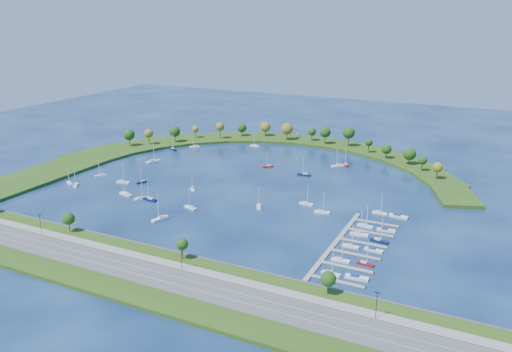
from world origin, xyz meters
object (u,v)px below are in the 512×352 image
at_px(moored_boat_21, 268,166).
at_px(moored_boat_9, 141,198).
at_px(moored_boat_0, 173,149).
at_px(moored_boat_10, 153,161).
at_px(moored_boat_16, 259,206).
at_px(moored_boat_5, 322,211).
at_px(moored_boat_20, 190,207).
at_px(moored_boat_12, 76,185).
at_px(moored_boat_11, 70,183).
at_px(docked_boat_9, 386,230).
at_px(moored_boat_18, 101,175).
at_px(dock_system, 350,247).
at_px(moored_boat_13, 304,174).
at_px(moored_boat_19, 192,189).
at_px(moored_boat_3, 126,194).
at_px(moored_boat_1, 255,145).
at_px(moored_boat_2, 346,164).
at_px(docked_boat_6, 359,234).
at_px(docked_boat_8, 365,225).
at_px(docked_boat_7, 379,240).
at_px(moored_boat_15, 306,203).
at_px(docked_boat_5, 374,250).
at_px(moored_boat_4, 160,218).
at_px(docked_boat_10, 380,212).
at_px(docked_boat_0, 331,273).
at_px(docked_boat_11, 398,216).
at_px(docked_boat_3, 365,263).
at_px(docked_boat_2, 340,259).
at_px(harbor_tower, 298,136).
at_px(docked_boat_4, 350,246).
at_px(moored_boat_17, 150,199).
at_px(docked_boat_1, 357,277).
at_px(moored_boat_6, 338,165).
at_px(moored_boat_7, 194,146).
at_px(moored_boat_14, 123,182).

bearing_deg(moored_boat_21, moored_boat_9, 27.03).
relative_size(moored_boat_0, moored_boat_10, 0.88).
bearing_deg(moored_boat_16, moored_boat_5, -103.89).
bearing_deg(moored_boat_20, moored_boat_12, 14.16).
xyz_separation_m(moored_boat_11, moored_boat_20, (91.26, -2.38, 0.03)).
bearing_deg(docked_boat_9, moored_boat_16, 172.95).
bearing_deg(moored_boat_18, dock_system, 119.02).
bearing_deg(moored_boat_13, moored_boat_9, 47.22).
height_order(dock_system, moored_boat_5, moored_boat_5).
bearing_deg(moored_boat_20, moored_boat_19, -44.63).
bearing_deg(moored_boat_3, moored_boat_1, -85.28).
bearing_deg(moored_boat_1, moored_boat_2, 168.30).
height_order(docked_boat_6, docked_boat_9, docked_boat_6).
xyz_separation_m(moored_boat_1, docked_boat_8, (121.16, -120.44, 0.02)).
relative_size(moored_boat_3, docked_boat_7, 1.06).
bearing_deg(moored_boat_15, moored_boat_19, -173.66).
bearing_deg(docked_boat_6, moored_boat_19, 160.70).
xyz_separation_m(moored_boat_18, moored_boat_21, (90.04, 66.94, 0.01)).
xyz_separation_m(moored_boat_5, docked_boat_9, (36.05, -9.03, -0.24)).
xyz_separation_m(docked_boat_5, docked_boat_9, (-0.01, 24.48, 0.04)).
distance_m(moored_boat_10, docked_boat_9, 183.27).
xyz_separation_m(moored_boat_4, moored_boat_20, (5.24, 20.35, -0.07)).
bearing_deg(moored_boat_15, moored_boat_9, -158.75).
bearing_deg(moored_boat_5, moored_boat_18, 171.25).
xyz_separation_m(moored_boat_1, docked_boat_7, (131.65, -135.02, 0.04)).
height_order(moored_boat_16, docked_boat_10, moored_boat_16).
bearing_deg(docked_boat_7, moored_boat_21, 146.99).
relative_size(moored_boat_5, docked_boat_0, 1.03).
relative_size(docked_boat_8, docked_boat_10, 1.02).
relative_size(moored_boat_3, moored_boat_4, 0.95).
distance_m(dock_system, moored_boat_16, 64.65).
bearing_deg(docked_boat_0, moored_boat_19, 150.20).
xyz_separation_m(moored_boat_1, docked_boat_11, (133.49, -100.42, -0.15)).
distance_m(moored_boat_5, docked_boat_3, 60.19).
height_order(moored_boat_2, moored_boat_5, moored_boat_2).
bearing_deg(moored_boat_21, moored_boat_16, 71.29).
xyz_separation_m(docked_boat_2, docked_boat_3, (10.51, 1.54, -0.02)).
xyz_separation_m(harbor_tower, docked_boat_4, (97.71, -180.34, -3.22)).
xyz_separation_m(harbor_tower, docked_boat_8, (97.71, -154.25, -3.21)).
distance_m(moored_boat_17, docked_boat_8, 121.37).
relative_size(moored_boat_3, docked_boat_10, 1.15).
relative_size(moored_boat_2, docked_boat_1, 1.25).
xyz_separation_m(moored_boat_21, docked_boat_3, (97.84, -112.77, -0.01)).
distance_m(moored_boat_1, moored_boat_15, 133.54).
bearing_deg(moored_boat_6, docked_boat_7, 72.30).
height_order(moored_boat_13, docked_boat_10, moored_boat_13).
bearing_deg(moored_boat_10, docked_boat_2, -93.02).
bearing_deg(moored_boat_0, moored_boat_7, 89.60).
distance_m(moored_boat_14, moored_boat_16, 95.54).
xyz_separation_m(moored_boat_21, docked_boat_1, (97.77, -126.16, -0.17)).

